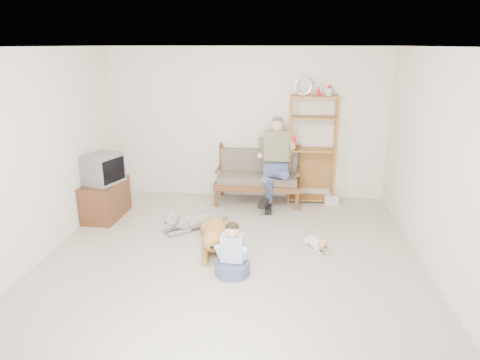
# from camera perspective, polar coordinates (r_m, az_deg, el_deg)

# --- Properties ---
(floor) EXTENTS (5.50, 5.50, 0.00)m
(floor) POSITION_cam_1_polar(r_m,az_deg,el_deg) (5.62, -1.36, -11.40)
(floor) COLOR beige
(floor) RESTS_ON ground
(ceiling) EXTENTS (5.50, 5.50, 0.00)m
(ceiling) POSITION_cam_1_polar(r_m,az_deg,el_deg) (4.91, -1.60, 17.34)
(ceiling) COLOR white
(ceiling) RESTS_ON ground
(wall_back) EXTENTS (5.00, 0.00, 5.00)m
(wall_back) POSITION_cam_1_polar(r_m,az_deg,el_deg) (7.77, 0.91, 7.45)
(wall_back) COLOR silver
(wall_back) RESTS_ON ground
(wall_front) EXTENTS (5.00, 0.00, 5.00)m
(wall_front) POSITION_cam_1_polar(r_m,az_deg,el_deg) (2.60, -8.78, -14.58)
(wall_front) COLOR silver
(wall_front) RESTS_ON ground
(wall_left) EXTENTS (0.00, 5.50, 5.50)m
(wall_left) POSITION_cam_1_polar(r_m,az_deg,el_deg) (5.93, -26.25, 2.38)
(wall_left) COLOR silver
(wall_left) RESTS_ON ground
(wall_right) EXTENTS (0.00, 5.50, 5.50)m
(wall_right) POSITION_cam_1_polar(r_m,az_deg,el_deg) (5.42, 25.82, 1.13)
(wall_right) COLOR silver
(wall_right) RESTS_ON ground
(loveseat) EXTENTS (1.52, 0.74, 0.95)m
(loveseat) POSITION_cam_1_polar(r_m,az_deg,el_deg) (7.65, 2.41, 0.61)
(loveseat) COLOR brown
(loveseat) RESTS_ON ground
(man) EXTENTS (0.59, 0.84, 1.36)m
(man) POSITION_cam_1_polar(r_m,az_deg,el_deg) (7.35, 4.59, 1.67)
(man) COLOR #4F5D91
(man) RESTS_ON loveseat
(etagere) EXTENTS (0.84, 0.37, 2.21)m
(etagere) POSITION_cam_1_polar(r_m,az_deg,el_deg) (7.65, 9.59, 4.16)
(etagere) COLOR #A77434
(etagere) RESTS_ON ground
(book_stack) EXTENTS (0.27, 0.21, 0.16)m
(book_stack) POSITION_cam_1_polar(r_m,az_deg,el_deg) (7.81, 12.15, -2.57)
(book_stack) COLOR silver
(book_stack) RESTS_ON ground
(tv_stand) EXTENTS (0.55, 0.93, 0.60)m
(tv_stand) POSITION_cam_1_polar(r_m,az_deg,el_deg) (7.35, -17.54, -2.48)
(tv_stand) COLOR brown
(tv_stand) RESTS_ON ground
(crt_tv) EXTENTS (0.62, 0.68, 0.47)m
(crt_tv) POSITION_cam_1_polar(r_m,az_deg,el_deg) (7.15, -17.79, 1.43)
(crt_tv) COLOR slate
(crt_tv) RESTS_ON tv_stand
(wall_outlet) EXTENTS (0.12, 0.02, 0.08)m
(wall_outlet) POSITION_cam_1_polar(r_m,az_deg,el_deg) (8.19, -7.88, 0.26)
(wall_outlet) COLOR silver
(wall_outlet) RESTS_ON ground
(golden_retriever) EXTENTS (0.44, 1.42, 0.43)m
(golden_retriever) POSITION_cam_1_polar(r_m,az_deg,el_deg) (6.02, -3.41, -7.46)
(golden_retriever) COLOR #C28143
(golden_retriever) RESTS_ON ground
(shaggy_dog) EXTENTS (0.94, 0.79, 0.35)m
(shaggy_dog) POSITION_cam_1_polar(r_m,az_deg,el_deg) (6.64, -6.35, -5.40)
(shaggy_dog) COLOR silver
(shaggy_dog) RESTS_ON ground
(terrier) EXTENTS (0.32, 0.52, 0.21)m
(terrier) POSITION_cam_1_polar(r_m,az_deg,el_deg) (6.09, 10.27, -8.30)
(terrier) COLOR silver
(terrier) RESTS_ON ground
(child) EXTENTS (0.44, 0.44, 0.69)m
(child) POSITION_cam_1_polar(r_m,az_deg,el_deg) (5.35, -1.04, -9.98)
(child) COLOR #4F5D91
(child) RESTS_ON ground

